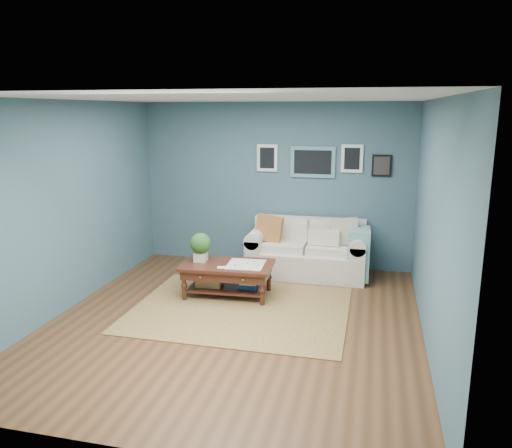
% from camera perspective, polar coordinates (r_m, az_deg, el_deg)
% --- Properties ---
extents(room_shell, '(5.00, 5.02, 2.70)m').
position_cam_1_polar(room_shell, '(5.96, -2.24, 1.18)').
color(room_shell, brown).
rests_on(room_shell, ground).
extents(area_rug, '(2.79, 2.23, 0.01)m').
position_cam_1_polar(area_rug, '(6.68, -1.79, -9.69)').
color(area_rug, brown).
rests_on(area_rug, ground).
extents(loveseat, '(1.89, 0.86, 0.97)m').
position_cam_1_polar(loveseat, '(7.94, 6.45, -3.06)').
color(loveseat, silver).
rests_on(loveseat, ground).
extents(coffee_table, '(1.30, 0.80, 0.88)m').
position_cam_1_polar(coffee_table, '(7.05, -3.81, -5.13)').
color(coffee_table, '#381510').
rests_on(coffee_table, ground).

